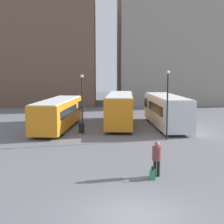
{
  "coord_description": "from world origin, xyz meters",
  "views": [
    {
      "loc": [
        -1.28,
        -11.03,
        5.34
      ],
      "look_at": [
        -0.39,
        12.1,
        2.46
      ],
      "focal_mm": 50.0,
      "sensor_mm": 36.0,
      "label": 1
    }
  ],
  "objects_px": {
    "traveler": "(157,155)",
    "lamp_post_0": "(167,99)",
    "bus_0": "(59,113)",
    "lamp_post_1": "(82,99)",
    "bus_2": "(166,110)",
    "trash_bin": "(82,128)",
    "suitcase": "(152,174)",
    "bus_1": "(120,108)"
  },
  "relations": [
    {
      "from": "suitcase",
      "to": "trash_bin",
      "type": "distance_m",
      "value": 13.35
    },
    {
      "from": "bus_1",
      "to": "traveler",
      "type": "distance_m",
      "value": 16.39
    },
    {
      "from": "bus_2",
      "to": "suitcase",
      "type": "bearing_deg",
      "value": 165.09
    },
    {
      "from": "bus_0",
      "to": "traveler",
      "type": "bearing_deg",
      "value": -147.9
    },
    {
      "from": "bus_1",
      "to": "traveler",
      "type": "xyz_separation_m",
      "value": [
        0.87,
        -16.35,
        -0.65
      ]
    },
    {
      "from": "bus_1",
      "to": "suitcase",
      "type": "distance_m",
      "value": 16.86
    },
    {
      "from": "traveler",
      "to": "suitcase",
      "type": "bearing_deg",
      "value": 151.06
    },
    {
      "from": "lamp_post_1",
      "to": "trash_bin",
      "type": "relative_size",
      "value": 6.16
    },
    {
      "from": "traveler",
      "to": "suitcase",
      "type": "xyz_separation_m",
      "value": [
        -0.29,
        -0.43,
        -0.86
      ]
    },
    {
      "from": "bus_1",
      "to": "trash_bin",
      "type": "xyz_separation_m",
      "value": [
        -3.74,
        -4.15,
        -1.34
      ]
    },
    {
      "from": "bus_2",
      "to": "bus_0",
      "type": "bearing_deg",
      "value": 93.46
    },
    {
      "from": "traveler",
      "to": "lamp_post_1",
      "type": "xyz_separation_m",
      "value": [
        -4.48,
        11.46,
        2.0
      ]
    },
    {
      "from": "suitcase",
      "to": "traveler",
      "type": "bearing_deg",
      "value": -28.94
    },
    {
      "from": "bus_2",
      "to": "trash_bin",
      "type": "distance_m",
      "value": 8.91
    },
    {
      "from": "bus_0",
      "to": "traveler",
      "type": "distance_m",
      "value": 16.05
    },
    {
      "from": "bus_2",
      "to": "suitcase",
      "type": "distance_m",
      "value": 16.23
    },
    {
      "from": "suitcase",
      "to": "lamp_post_1",
      "type": "xyz_separation_m",
      "value": [
        -4.2,
        11.89,
        2.86
      ]
    },
    {
      "from": "bus_1",
      "to": "lamp_post_1",
      "type": "height_order",
      "value": "lamp_post_1"
    },
    {
      "from": "trash_bin",
      "to": "bus_0",
      "type": "bearing_deg",
      "value": 136.1
    },
    {
      "from": "lamp_post_1",
      "to": "lamp_post_0",
      "type": "bearing_deg",
      "value": -20.4
    },
    {
      "from": "bus_2",
      "to": "traveler",
      "type": "distance_m",
      "value": 15.69
    },
    {
      "from": "bus_1",
      "to": "lamp_post_0",
      "type": "distance_m",
      "value": 8.3
    },
    {
      "from": "bus_1",
      "to": "lamp_post_0",
      "type": "bearing_deg",
      "value": -150.95
    },
    {
      "from": "bus_0",
      "to": "suitcase",
      "type": "distance_m",
      "value": 16.37
    },
    {
      "from": "bus_0",
      "to": "suitcase",
      "type": "height_order",
      "value": "bus_0"
    },
    {
      "from": "bus_1",
      "to": "traveler",
      "type": "height_order",
      "value": "bus_1"
    },
    {
      "from": "traveler",
      "to": "lamp_post_0",
      "type": "height_order",
      "value": "lamp_post_0"
    },
    {
      "from": "bus_0",
      "to": "suitcase",
      "type": "relative_size",
      "value": 16.18
    },
    {
      "from": "bus_1",
      "to": "bus_2",
      "type": "relative_size",
      "value": 1.0
    },
    {
      "from": "bus_2",
      "to": "lamp_post_0",
      "type": "height_order",
      "value": "lamp_post_0"
    },
    {
      "from": "bus_0",
      "to": "trash_bin",
      "type": "height_order",
      "value": "bus_0"
    },
    {
      "from": "trash_bin",
      "to": "suitcase",
      "type": "bearing_deg",
      "value": -71.1
    },
    {
      "from": "bus_0",
      "to": "traveler",
      "type": "height_order",
      "value": "bus_0"
    },
    {
      "from": "bus_2",
      "to": "lamp_post_1",
      "type": "relative_size",
      "value": 2.15
    },
    {
      "from": "suitcase",
      "to": "trash_bin",
      "type": "height_order",
      "value": "trash_bin"
    },
    {
      "from": "bus_0",
      "to": "lamp_post_1",
      "type": "distance_m",
      "value": 4.18
    },
    {
      "from": "bus_2",
      "to": "trash_bin",
      "type": "relative_size",
      "value": 13.21
    },
    {
      "from": "bus_0",
      "to": "lamp_post_1",
      "type": "height_order",
      "value": "lamp_post_1"
    },
    {
      "from": "lamp_post_1",
      "to": "trash_bin",
      "type": "distance_m",
      "value": 2.78
    },
    {
      "from": "lamp_post_1",
      "to": "bus_2",
      "type": "bearing_deg",
      "value": 24.84
    },
    {
      "from": "lamp_post_0",
      "to": "lamp_post_1",
      "type": "xyz_separation_m",
      "value": [
        -6.92,
        2.57,
        -0.17
      ]
    },
    {
      "from": "bus_1",
      "to": "suitcase",
      "type": "height_order",
      "value": "bus_1"
    }
  ]
}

